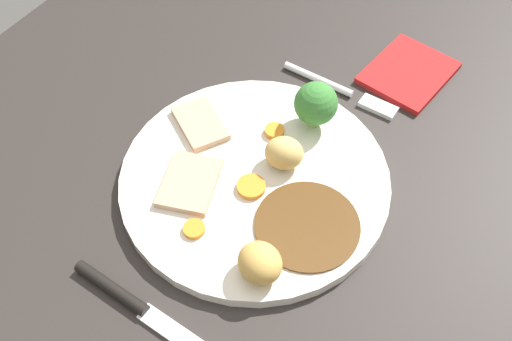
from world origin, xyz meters
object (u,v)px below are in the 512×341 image
object	(u,v)px
carrot_coin_back	(251,188)
broccoli_floret	(316,104)
meat_slice_under	(200,123)
folded_napkin	(408,73)
roast_potato_right	(260,263)
fork	(342,90)
meat_slice_main	(190,183)
knife	(138,307)
carrot_coin_side	(194,229)
dinner_plate	(256,180)
roast_potato_left	(284,153)
carrot_coin_front	(275,131)

from	to	relation	value
carrot_coin_back	broccoli_floret	distance (cm)	12.04
meat_slice_under	folded_napkin	distance (cm)	27.29
roast_potato_right	fork	world-z (taller)	roast_potato_right
broccoli_floret	meat_slice_main	bearing A→B (deg)	-25.86
knife	meat_slice_under	bearing A→B (deg)	112.03
carrot_coin_side	broccoli_floret	size ratio (longest dim) A/B	0.39
fork	knife	xyz separation A→B (cm)	(35.29, -3.53, 0.06)
folded_napkin	broccoli_floret	bearing A→B (deg)	-21.65
dinner_plate	meat_slice_main	bearing A→B (deg)	-49.18
knife	folded_napkin	world-z (taller)	knife
roast_potato_left	fork	world-z (taller)	roast_potato_left
roast_potato_left	carrot_coin_side	xyz separation A→B (cm)	(11.93, -3.34, -1.53)
meat_slice_main	dinner_plate	bearing A→B (deg)	130.82
meat_slice_under	roast_potato_right	world-z (taller)	roast_potato_right
roast_potato_left	folded_napkin	world-z (taller)	roast_potato_left
meat_slice_main	roast_potato_right	world-z (taller)	roast_potato_right
broccoli_floret	fork	bearing A→B (deg)	179.28
meat_slice_under	fork	bearing A→B (deg)	143.11
knife	roast_potato_right	bearing A→B (deg)	49.45
dinner_plate	fork	distance (cm)	17.41
dinner_plate	roast_potato_left	xyz separation A→B (cm)	(-3.01, 1.63, 2.50)
meat_slice_under	roast_potato_right	xyz separation A→B (cm)	(12.23, 15.34, 1.39)
meat_slice_under	broccoli_floret	size ratio (longest dim) A/B	1.21
dinner_plate	broccoli_floret	size ratio (longest dim) A/B	5.07
meat_slice_under	carrot_coin_back	world-z (taller)	meat_slice_under
meat_slice_under	fork	world-z (taller)	meat_slice_under
carrot_coin_side	fork	xyz separation A→B (cm)	(-26.23, 3.49, -1.28)
broccoli_floret	fork	world-z (taller)	broccoli_floret
carrot_coin_front	carrot_coin_back	distance (cm)	8.22
fork	carrot_coin_front	bearing A→B (deg)	-104.10
carrot_coin_side	knife	world-z (taller)	carrot_coin_side
roast_potato_right	carrot_coin_front	bearing A→B (deg)	-154.13
dinner_plate	carrot_coin_side	bearing A→B (deg)	-10.89
folded_napkin	roast_potato_left	bearing A→B (deg)	-15.25
dinner_plate	roast_potato_right	size ratio (longest dim) A/B	6.53
roast_potato_left	dinner_plate	bearing A→B (deg)	-28.38
carrot_coin_side	meat_slice_under	bearing A→B (deg)	-147.68
dinner_plate	knife	world-z (taller)	dinner_plate
carrot_coin_front	carrot_coin_side	size ratio (longest dim) A/B	1.00
roast_potato_left	fork	distance (cm)	14.57
carrot_coin_front	folded_napkin	xyz separation A→B (cm)	(-18.17, 8.86, -1.33)
carrot_coin_back	fork	bearing A→B (deg)	175.92
dinner_plate	fork	bearing A→B (deg)	174.15
meat_slice_under	carrot_coin_side	world-z (taller)	meat_slice_under
roast_potato_right	carrot_coin_side	xyz separation A→B (cm)	(-0.52, -7.93, -1.52)
dinner_plate	broccoli_floret	distance (cm)	10.72
carrot_coin_front	fork	size ratio (longest dim) A/B	0.14
carrot_coin_back	knife	size ratio (longest dim) A/B	0.16
dinner_plate	carrot_coin_back	world-z (taller)	carrot_coin_back
dinner_plate	roast_potato_left	distance (cm)	4.24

